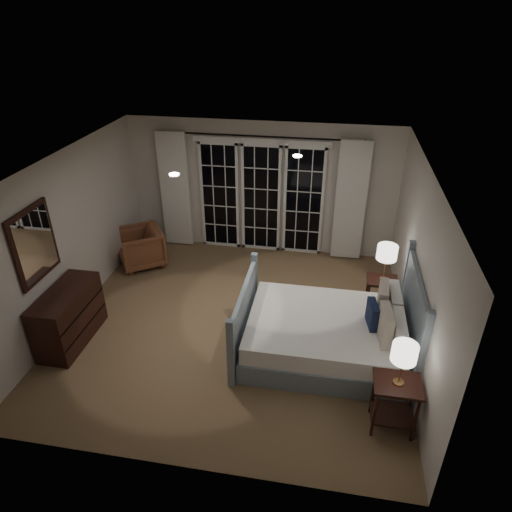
% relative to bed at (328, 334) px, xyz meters
% --- Properties ---
extents(floor, '(5.00, 5.00, 0.00)m').
position_rel_bed_xyz_m(floor, '(-1.41, 0.42, -0.33)').
color(floor, brown).
rests_on(floor, ground).
extents(ceiling, '(5.00, 5.00, 0.00)m').
position_rel_bed_xyz_m(ceiling, '(-1.41, 0.42, 2.17)').
color(ceiling, white).
rests_on(ceiling, wall_back).
extents(wall_left, '(0.02, 5.00, 2.50)m').
position_rel_bed_xyz_m(wall_left, '(-3.91, 0.42, 0.92)').
color(wall_left, beige).
rests_on(wall_left, floor).
extents(wall_right, '(0.02, 5.00, 2.50)m').
position_rel_bed_xyz_m(wall_right, '(1.09, 0.42, 0.92)').
color(wall_right, beige).
rests_on(wall_right, floor).
extents(wall_back, '(5.00, 0.02, 2.50)m').
position_rel_bed_xyz_m(wall_back, '(-1.41, 2.92, 0.92)').
color(wall_back, beige).
rests_on(wall_back, floor).
extents(wall_front, '(5.00, 0.02, 2.50)m').
position_rel_bed_xyz_m(wall_front, '(-1.41, -2.08, 0.92)').
color(wall_front, beige).
rests_on(wall_front, floor).
extents(french_doors, '(2.50, 0.04, 2.20)m').
position_rel_bed_xyz_m(french_doors, '(-1.41, 2.88, 0.76)').
color(french_doors, black).
rests_on(french_doors, wall_back).
extents(curtain_rod, '(3.50, 0.03, 0.03)m').
position_rel_bed_xyz_m(curtain_rod, '(-1.41, 2.82, 1.92)').
color(curtain_rod, black).
rests_on(curtain_rod, wall_back).
extents(curtain_left, '(0.55, 0.10, 2.25)m').
position_rel_bed_xyz_m(curtain_left, '(-3.06, 2.80, 0.82)').
color(curtain_left, white).
rests_on(curtain_left, curtain_rod).
extents(curtain_right, '(0.55, 0.10, 2.25)m').
position_rel_bed_xyz_m(curtain_right, '(0.24, 2.80, 0.82)').
color(curtain_right, white).
rests_on(curtain_right, curtain_rod).
extents(downlight_a, '(0.12, 0.12, 0.01)m').
position_rel_bed_xyz_m(downlight_a, '(-0.61, 1.02, 2.16)').
color(downlight_a, white).
rests_on(downlight_a, ceiling).
extents(downlight_b, '(0.12, 0.12, 0.01)m').
position_rel_bed_xyz_m(downlight_b, '(-2.01, 0.02, 2.16)').
color(downlight_b, white).
rests_on(downlight_b, ceiling).
extents(bed, '(2.28, 1.64, 1.33)m').
position_rel_bed_xyz_m(bed, '(0.00, 0.00, 0.00)').
color(bed, gray).
rests_on(bed, floor).
extents(nightstand_left, '(0.52, 0.42, 0.68)m').
position_rel_bed_xyz_m(nightstand_left, '(0.78, -1.15, 0.12)').
color(nightstand_left, black).
rests_on(nightstand_left, floor).
extents(nightstand_right, '(0.47, 0.37, 0.61)m').
position_rel_bed_xyz_m(nightstand_right, '(0.77, 1.11, 0.06)').
color(nightstand_right, black).
rests_on(nightstand_right, floor).
extents(lamp_left, '(0.27, 0.27, 0.53)m').
position_rel_bed_xyz_m(lamp_left, '(0.78, -1.15, 0.77)').
color(lamp_left, '#B48248').
rests_on(lamp_left, nightstand_left).
extents(lamp_right, '(0.30, 0.30, 0.58)m').
position_rel_bed_xyz_m(lamp_right, '(0.77, 1.11, 0.74)').
color(lamp_right, '#B48248').
rests_on(lamp_right, nightstand_right).
extents(armchair, '(1.07, 1.06, 0.71)m').
position_rel_bed_xyz_m(armchair, '(-3.49, 1.88, 0.02)').
color(armchair, brown).
rests_on(armchair, floor).
extents(dresser, '(0.50, 1.17, 0.83)m').
position_rel_bed_xyz_m(dresser, '(-3.64, -0.35, 0.08)').
color(dresser, black).
rests_on(dresser, floor).
extents(mirror, '(0.05, 0.85, 1.00)m').
position_rel_bed_xyz_m(mirror, '(-3.88, -0.35, 1.22)').
color(mirror, black).
rests_on(mirror, wall_left).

